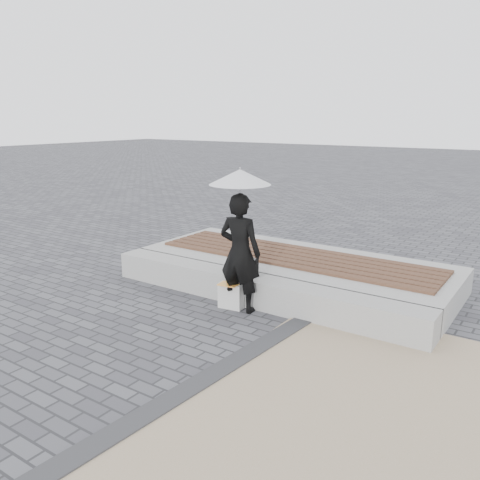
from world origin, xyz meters
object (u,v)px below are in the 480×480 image
canvas_tote (231,296)px  seating_ledge (255,290)px  woman (240,253)px  handbag (249,265)px  parasol (240,177)px

canvas_tote → seating_ledge: bearing=54.4°
woman → handbag: woman is taller
parasol → handbag: 1.41m
handbag → seating_ledge: bearing=-11.0°
woman → parasol: 1.03m
woman → canvas_tote: (-0.14, -0.02, -0.64)m
woman → canvas_tote: size_ratio=4.56×
handbag → canvas_tote: bearing=-71.4°
seating_ledge → parasol: 1.68m
woman → canvas_tote: woman is taller
seating_ledge → parasol: size_ratio=4.79×
parasol → canvas_tote: (-0.14, -0.02, -1.67)m
woman → parasol: size_ratio=1.57×
woman → handbag: 0.55m
seating_ledge → woman: woman is taller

